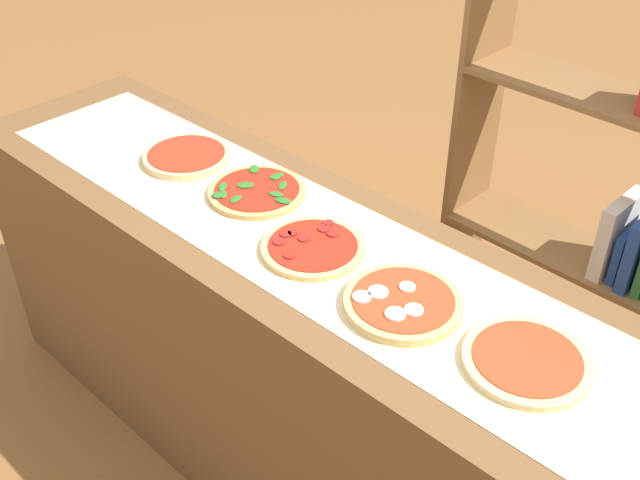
{
  "coord_description": "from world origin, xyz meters",
  "views": [
    {
      "loc": [
        1.02,
        -1.09,
        2.0
      ],
      "look_at": [
        0.0,
        0.0,
        0.94
      ],
      "focal_mm": 41.61,
      "sensor_mm": 36.0,
      "label": 1
    }
  ],
  "objects_px": {
    "pizza_plain_0": "(187,156)",
    "pizza_plain_4": "(527,360)",
    "pizza_mozzarella_3": "(403,303)",
    "pizza_spinach_1": "(257,191)",
    "pizza_pepperoni_2": "(313,247)",
    "bookshelf": "(620,215)"
  },
  "relations": [
    {
      "from": "pizza_spinach_1",
      "to": "pizza_plain_4",
      "type": "relative_size",
      "value": 1.03
    },
    {
      "from": "pizza_plain_0",
      "to": "bookshelf",
      "type": "bearing_deg",
      "value": 40.81
    },
    {
      "from": "pizza_spinach_1",
      "to": "pizza_pepperoni_2",
      "type": "distance_m",
      "value": 0.3
    },
    {
      "from": "pizza_pepperoni_2",
      "to": "pizza_plain_4",
      "type": "xyz_separation_m",
      "value": [
        0.59,
        0.01,
        -0.0
      ]
    },
    {
      "from": "pizza_mozzarella_3",
      "to": "bookshelf",
      "type": "distance_m",
      "value": 0.97
    },
    {
      "from": "pizza_spinach_1",
      "to": "bookshelf",
      "type": "height_order",
      "value": "bookshelf"
    },
    {
      "from": "pizza_spinach_1",
      "to": "pizza_mozzarella_3",
      "type": "distance_m",
      "value": 0.6
    },
    {
      "from": "pizza_mozzarella_3",
      "to": "bookshelf",
      "type": "relative_size",
      "value": 0.16
    },
    {
      "from": "pizza_spinach_1",
      "to": "bookshelf",
      "type": "relative_size",
      "value": 0.16
    },
    {
      "from": "pizza_plain_4",
      "to": "bookshelf",
      "type": "distance_m",
      "value": 0.95
    },
    {
      "from": "pizza_plain_0",
      "to": "pizza_pepperoni_2",
      "type": "bearing_deg",
      "value": -7.2
    },
    {
      "from": "pizza_plain_0",
      "to": "pizza_mozzarella_3",
      "type": "height_order",
      "value": "pizza_mozzarella_3"
    },
    {
      "from": "pizza_plain_0",
      "to": "pizza_plain_4",
      "type": "bearing_deg",
      "value": -2.99
    },
    {
      "from": "pizza_mozzarella_3",
      "to": "bookshelf",
      "type": "bearing_deg",
      "value": 83.37
    },
    {
      "from": "pizza_plain_0",
      "to": "pizza_pepperoni_2",
      "type": "distance_m",
      "value": 0.59
    },
    {
      "from": "pizza_pepperoni_2",
      "to": "pizza_mozzarella_3",
      "type": "bearing_deg",
      "value": -3.75
    },
    {
      "from": "bookshelf",
      "to": "pizza_plain_0",
      "type": "bearing_deg",
      "value": -139.19
    },
    {
      "from": "pizza_plain_0",
      "to": "pizza_plain_4",
      "type": "distance_m",
      "value": 1.17
    },
    {
      "from": "pizza_pepperoni_2",
      "to": "pizza_plain_4",
      "type": "distance_m",
      "value": 0.59
    },
    {
      "from": "pizza_spinach_1",
      "to": "pizza_plain_4",
      "type": "bearing_deg",
      "value": -4.7
    },
    {
      "from": "pizza_pepperoni_2",
      "to": "bookshelf",
      "type": "height_order",
      "value": "bookshelf"
    },
    {
      "from": "pizza_mozzarella_3",
      "to": "pizza_spinach_1",
      "type": "bearing_deg",
      "value": 169.91
    }
  ]
}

